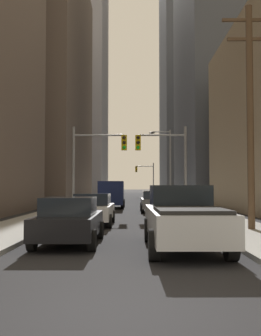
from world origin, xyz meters
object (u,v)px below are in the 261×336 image
sedan_black (70,220)px  traffic_signal_near_left (97,155)px  sedan_white (93,209)px  traffic_signal_near_right (164,155)px  traffic_signal_far_right (146,174)px  cargo_van_navy (112,193)px  pickup_truck_silver (183,218)px  sedan_grey (154,201)px

sedan_black → traffic_signal_near_left: 14.83m
traffic_signal_near_left → sedan_white: bearing=-85.9°
traffic_signal_near_right → traffic_signal_far_right: bearing=89.9°
cargo_van_navy → traffic_signal_near_right: 7.87m
pickup_truck_silver → traffic_signal_near_right: traffic_signal_near_right is taller
sedan_grey → traffic_signal_near_left: (-4.02, -1.10, 3.27)m
sedan_black → sedan_grey: (3.53, 15.56, 0.00)m
traffic_signal_near_left → traffic_signal_near_right: bearing=-0.0°
pickup_truck_silver → sedan_grey: pickup_truck_silver is taller
sedan_black → sedan_white: 6.19m
sedan_white → traffic_signal_near_left: bearing=94.1°
sedan_black → pickup_truck_silver: bearing=-14.0°
traffic_signal_near_left → traffic_signal_far_right: size_ratio=1.00×
pickup_truck_silver → sedan_grey: 16.44m
sedan_black → traffic_signal_near_right: 15.39m
cargo_van_navy → traffic_signal_near_right: bearing=-57.7°
sedan_white → pickup_truck_silver: bearing=-64.2°
traffic_signal_near_right → sedan_grey: bearing=119.4°
sedan_black → traffic_signal_near_left: traffic_signal_near_left is taller
traffic_signal_far_right → cargo_van_navy: bearing=-96.3°
pickup_truck_silver → cargo_van_navy: (-3.32, 21.58, 0.35)m
pickup_truck_silver → traffic_signal_near_left: size_ratio=0.91×
sedan_black → traffic_signal_far_right: (4.25, 57.48, 3.25)m
sedan_grey → traffic_signal_near_right: 3.50m
pickup_truck_silver → sedan_white: size_ratio=1.29×
traffic_signal_near_right → pickup_truck_silver: bearing=-92.3°
sedan_grey → traffic_signal_near_right: (0.62, -1.10, 3.26)m
cargo_van_navy → sedan_grey: (3.32, -5.14, -0.52)m
pickup_truck_silver → cargo_van_navy: size_ratio=1.04×
cargo_van_navy → sedan_white: bearing=-90.4°
traffic_signal_near_left → traffic_signal_far_right: (4.73, 43.02, -0.02)m
traffic_signal_far_right → pickup_truck_silver: bearing=-90.7°
traffic_signal_near_left → traffic_signal_near_right: 4.64m
sedan_white → traffic_signal_near_right: bearing=64.0°
traffic_signal_near_left → traffic_signal_far_right: bearing=83.7°
pickup_truck_silver → traffic_signal_near_right: 15.66m
cargo_van_navy → sedan_black: (-0.21, -20.70, -0.52)m
sedan_black → sedan_grey: size_ratio=1.00×
cargo_van_navy → traffic_signal_near_left: (-0.69, -6.24, 2.76)m
sedan_black → traffic_signal_near_right: (4.15, 14.46, 3.26)m
sedan_white → traffic_signal_near_right: 9.77m
cargo_van_navy → traffic_signal_near_right: size_ratio=0.87×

